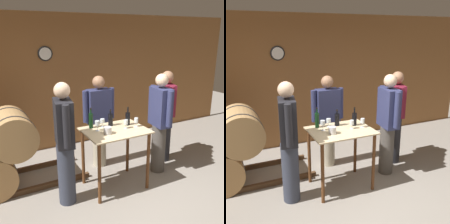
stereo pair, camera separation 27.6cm
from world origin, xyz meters
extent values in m
plane|color=gray|center=(0.00, 0.00, 0.00)|extent=(14.00, 14.00, 0.00)
cube|color=brown|center=(0.00, 2.56, 1.35)|extent=(8.40, 0.05, 2.70)
cylinder|color=black|center=(-0.51, 2.52, 1.94)|extent=(0.28, 0.03, 0.28)
cylinder|color=white|center=(-0.51, 2.51, 1.94)|extent=(0.23, 0.01, 0.23)
cylinder|color=tan|center=(-1.37, 1.44, 0.88)|extent=(0.65, 0.85, 0.65)
cylinder|color=#38383D|center=(-1.37, 1.18, 0.88)|extent=(0.67, 0.03, 0.67)
cylinder|color=#38383D|center=(-1.37, 1.69, 0.88)|extent=(0.67, 0.03, 0.67)
cube|color=beige|center=(-0.02, 0.66, 0.93)|extent=(0.94, 0.71, 0.02)
cylinder|color=#593319|center=(-0.43, 0.36, 0.46)|extent=(0.05, 0.05, 0.92)
cylinder|color=#593319|center=(0.39, 0.36, 0.46)|extent=(0.05, 0.05, 0.92)
cylinder|color=#593319|center=(-0.43, 0.95, 0.46)|extent=(0.05, 0.05, 0.92)
cylinder|color=#593319|center=(0.39, 0.95, 0.46)|extent=(0.05, 0.05, 0.92)
cylinder|color=black|center=(-0.30, 0.90, 1.05)|extent=(0.06, 0.06, 0.23)
cylinder|color=black|center=(-0.30, 0.90, 1.21)|extent=(0.02, 0.02, 0.09)
cylinder|color=black|center=(-0.30, 0.90, 1.24)|extent=(0.03, 0.03, 0.02)
cylinder|color=black|center=(0.01, 0.86, 1.04)|extent=(0.07, 0.07, 0.19)
cylinder|color=black|center=(0.01, 0.86, 1.16)|extent=(0.02, 0.02, 0.07)
cylinder|color=black|center=(0.01, 0.86, 1.19)|extent=(0.03, 0.03, 0.02)
cylinder|color=black|center=(0.26, 0.76, 1.04)|extent=(0.07, 0.07, 0.20)
cylinder|color=black|center=(0.26, 0.76, 1.19)|extent=(0.02, 0.02, 0.09)
cylinder|color=black|center=(0.26, 0.76, 1.22)|extent=(0.03, 0.03, 0.02)
cylinder|color=silver|center=(-0.27, 0.75, 0.94)|extent=(0.06, 0.06, 0.00)
cylinder|color=silver|center=(-0.27, 0.75, 0.99)|extent=(0.01, 0.01, 0.09)
cylinder|color=silver|center=(-0.27, 0.75, 1.06)|extent=(0.07, 0.07, 0.06)
cylinder|color=silver|center=(-0.13, 0.85, 0.94)|extent=(0.06, 0.06, 0.00)
cylinder|color=silver|center=(-0.13, 0.85, 0.98)|extent=(0.01, 0.01, 0.07)
cylinder|color=silver|center=(-0.13, 0.85, 1.04)|extent=(0.07, 0.07, 0.06)
cylinder|color=silver|center=(0.15, 0.64, 0.94)|extent=(0.06, 0.06, 0.00)
cylinder|color=silver|center=(0.15, 0.64, 0.98)|extent=(0.01, 0.01, 0.06)
cylinder|color=silver|center=(0.15, 0.64, 1.04)|extent=(0.06, 0.06, 0.07)
cylinder|color=silver|center=(0.33, 0.63, 0.94)|extent=(0.06, 0.06, 0.00)
cylinder|color=silver|center=(0.33, 0.63, 0.98)|extent=(0.01, 0.01, 0.07)
cylinder|color=silver|center=(0.33, 0.63, 1.05)|extent=(0.06, 0.06, 0.07)
cylinder|color=silver|center=(-0.19, 0.57, 0.99)|extent=(0.11, 0.11, 0.10)
cylinder|color=#B7AD93|center=(0.07, 1.40, 0.40)|extent=(0.24, 0.24, 0.80)
cube|color=navy|center=(0.07, 1.40, 1.10)|extent=(0.40, 0.22, 0.61)
sphere|color=#9E7051|center=(0.07, 1.40, 1.53)|extent=(0.21, 0.21, 0.21)
cylinder|color=navy|center=(0.32, 1.40, 1.13)|extent=(0.09, 0.09, 0.55)
cylinder|color=navy|center=(-0.18, 1.40, 1.13)|extent=(0.09, 0.09, 0.55)
cylinder|color=#232328|center=(1.22, 1.01, 0.45)|extent=(0.24, 0.24, 0.90)
cube|color=maroon|center=(1.22, 1.01, 1.18)|extent=(0.34, 0.45, 0.56)
sphere|color=#9E7051|center=(1.22, 1.01, 1.58)|extent=(0.21, 0.21, 0.21)
cylinder|color=maroon|center=(1.31, 1.25, 1.21)|extent=(0.09, 0.09, 0.50)
cylinder|color=maroon|center=(1.14, 0.78, 1.21)|extent=(0.09, 0.09, 0.50)
cylinder|color=#4C4742|center=(0.87, 0.73, 0.42)|extent=(0.24, 0.24, 0.84)
cube|color=navy|center=(0.87, 0.73, 1.16)|extent=(0.25, 0.42, 0.64)
sphere|color=beige|center=(0.87, 0.73, 1.60)|extent=(0.21, 0.21, 0.21)
cylinder|color=navy|center=(0.89, 0.98, 1.19)|extent=(0.09, 0.09, 0.57)
cylinder|color=navy|center=(0.85, 0.48, 1.19)|extent=(0.09, 0.09, 0.57)
cylinder|color=#333847|center=(-0.81, 0.61, 0.44)|extent=(0.24, 0.24, 0.89)
cube|color=black|center=(-0.81, 0.61, 1.19)|extent=(0.29, 0.43, 0.62)
sphere|color=beige|center=(-0.81, 0.61, 1.63)|extent=(0.21, 0.21, 0.21)
cylinder|color=black|center=(-0.86, 0.37, 1.23)|extent=(0.09, 0.09, 0.56)
cylinder|color=black|center=(-0.77, 0.86, 1.23)|extent=(0.09, 0.09, 0.56)
camera|label=1|loc=(-1.79, -2.53, 2.32)|focal=42.00mm
camera|label=2|loc=(-1.54, -2.65, 2.32)|focal=42.00mm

